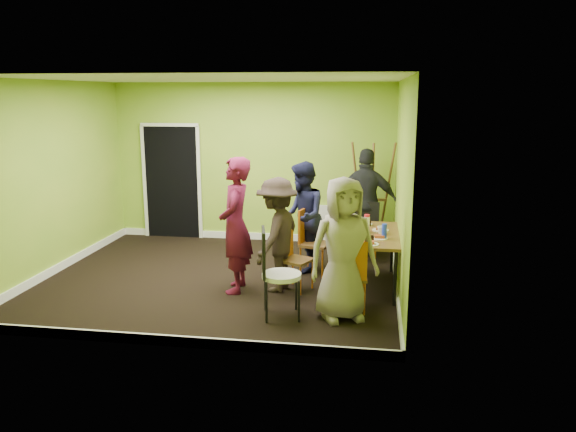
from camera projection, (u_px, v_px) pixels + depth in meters
name	position (u px, v px, depth m)	size (l,w,h in m)	color
ground	(221.00, 278.00, 8.09)	(5.00, 5.00, 0.00)	black
room_walls	(218.00, 211.00, 7.93)	(5.04, 4.54, 2.82)	#7CAC2C
dining_table	(365.00, 237.00, 7.63)	(0.90, 1.50, 0.75)	black
chair_left_far	(310.00, 237.00, 8.22)	(0.48, 0.48, 0.97)	#C85E12
chair_left_near	(292.00, 253.00, 7.56)	(0.49, 0.49, 0.89)	#C85E12
chair_back_end	(367.00, 219.00, 8.98)	(0.40, 0.47, 0.91)	#C85E12
chair_front_end	(351.00, 272.00, 6.73)	(0.41, 0.41, 0.92)	#C85E12
chair_bentwood	(275.00, 269.00, 6.58)	(0.51, 0.50, 1.08)	black
easel	(372.00, 197.00, 9.39)	(0.74, 0.69, 1.84)	brown
plate_near_left	(345.00, 224.00, 8.12)	(0.23, 0.23, 0.01)	white
plate_near_right	(344.00, 238.00, 7.33)	(0.24, 0.24, 0.01)	white
plate_far_back	(364.00, 224.00, 8.12)	(0.24, 0.24, 0.01)	white
plate_far_front	(369.00, 244.00, 7.05)	(0.24, 0.24, 0.01)	white
plate_wall_back	(381.00, 230.00, 7.77)	(0.23, 0.23, 0.01)	white
plate_wall_front	(379.00, 238.00, 7.33)	(0.21, 0.21, 0.01)	white
thermos	(367.00, 225.00, 7.64)	(0.08, 0.08, 0.22)	white
blue_bottle	(384.00, 231.00, 7.32)	(0.07, 0.07, 0.20)	#1C34D3
orange_bottle	(356.00, 227.00, 7.78)	(0.03, 0.03, 0.08)	#C85E12
glass_mid	(356.00, 225.00, 7.88)	(0.07, 0.07, 0.10)	black
glass_back	(369.00, 223.00, 8.04)	(0.06, 0.06, 0.09)	black
glass_front	(372.00, 239.00, 7.16)	(0.06, 0.06, 0.08)	black
cup_a	(346.00, 233.00, 7.43)	(0.11, 0.11, 0.08)	white
cup_b	(381.00, 230.00, 7.58)	(0.11, 0.11, 0.10)	white
person_standing	(235.00, 225.00, 7.41)	(0.66, 0.43, 1.81)	#560E2A
person_left_far	(302.00, 217.00, 8.30)	(0.80, 0.62, 1.64)	#151635
person_left_near	(277.00, 235.00, 7.46)	(0.99, 0.57, 1.54)	black
person_back_end	(366.00, 203.00, 9.09)	(1.03, 0.43, 1.75)	black
person_front_end	(343.00, 249.00, 6.49)	(0.83, 0.54, 1.69)	gray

